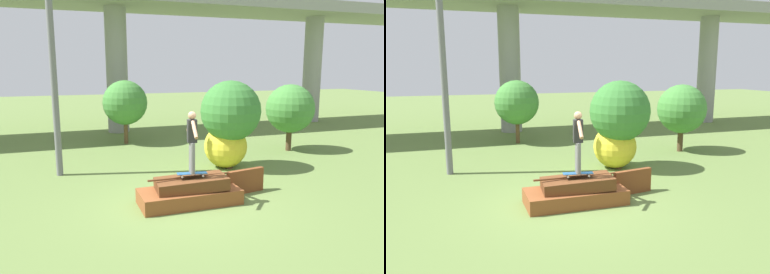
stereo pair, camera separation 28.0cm
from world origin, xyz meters
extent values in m
plane|color=olive|center=(0.00, 0.00, 0.00)|extent=(80.00, 80.00, 0.00)
cube|color=brown|center=(0.00, 0.00, 0.19)|extent=(2.51, 1.10, 0.37)
cube|color=#5B3319|center=(0.04, -0.02, 0.52)|extent=(1.85, 1.00, 0.38)
cylinder|color=#5B3319|center=(0.00, 0.00, 0.70)|extent=(2.12, 0.05, 0.05)
cube|color=brown|center=(1.70, 0.25, 0.33)|extent=(1.16, 0.32, 0.66)
cube|color=#23517F|center=(0.04, -0.08, 0.80)|extent=(0.77, 0.33, 0.01)
cylinder|color=silver|center=(0.32, -0.03, 0.75)|extent=(0.06, 0.04, 0.05)
cylinder|color=silver|center=(0.29, -0.21, 0.75)|extent=(0.06, 0.04, 0.05)
cylinder|color=silver|center=(-0.20, 0.05, 0.75)|extent=(0.06, 0.04, 0.05)
cylinder|color=silver|center=(-0.23, -0.13, 0.75)|extent=(0.06, 0.04, 0.05)
cylinder|color=slate|center=(0.06, 0.00, 1.20)|extent=(0.12, 0.12, 0.77)
cylinder|color=slate|center=(0.03, -0.16, 1.20)|extent=(0.12, 0.12, 0.77)
cube|color=black|center=(0.04, -0.08, 1.86)|extent=(0.25, 0.24, 0.56)
sphere|color=#A37556|center=(0.04, -0.08, 2.24)|extent=(0.20, 0.20, 0.20)
cylinder|color=#A37556|center=(0.09, 0.24, 1.94)|extent=(0.16, 0.50, 0.38)
cylinder|color=#A37556|center=(-0.01, -0.40, 1.94)|extent=(0.16, 0.50, 0.38)
cube|color=gray|center=(0.00, 11.33, 6.69)|extent=(44.00, 4.55, 0.60)
cylinder|color=gray|center=(0.00, 11.33, 3.19)|extent=(1.10, 1.10, 6.39)
cylinder|color=gray|center=(12.10, 11.33, 3.19)|extent=(1.10, 1.10, 6.39)
cylinder|color=slate|center=(-3.04, 3.76, 3.35)|extent=(0.20, 0.20, 6.69)
cylinder|color=brown|center=(-0.18, 8.06, 0.50)|extent=(0.18, 0.18, 1.01)
sphere|color=#428438|center=(-0.18, 8.06, 1.84)|extent=(1.96, 1.96, 1.96)
cylinder|color=brown|center=(2.38, 2.67, 0.55)|extent=(0.21, 0.21, 1.10)
sphere|color=#387A33|center=(2.38, 2.67, 1.95)|extent=(2.01, 2.01, 2.01)
cylinder|color=#4C3823|center=(5.86, 4.39, 0.45)|extent=(0.22, 0.22, 0.90)
sphere|color=#428438|center=(5.86, 4.39, 1.73)|extent=(1.95, 1.95, 1.95)
sphere|color=gold|center=(2.31, 2.87, 0.73)|extent=(1.47, 1.47, 1.47)
camera|label=1|loc=(-2.95, -8.45, 3.37)|focal=35.00mm
camera|label=2|loc=(-2.69, -8.54, 3.37)|focal=35.00mm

